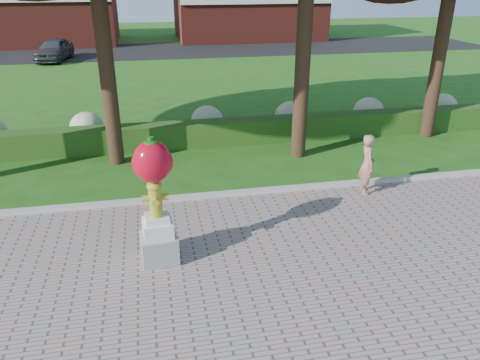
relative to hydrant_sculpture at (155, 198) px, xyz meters
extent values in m
plane|color=#254D13|center=(0.96, -0.43, -1.38)|extent=(100.00, 100.00, 0.00)
cube|color=#ADADA5|center=(0.96, 2.57, -1.31)|extent=(40.00, 0.18, 0.15)
cube|color=#1C3F12|center=(0.96, 6.57, -0.98)|extent=(24.00, 0.70, 0.80)
ellipsoid|color=#B0BA8E|center=(-2.04, 7.57, -0.83)|extent=(1.10, 1.10, 0.99)
ellipsoid|color=#B0BA8E|center=(1.96, 7.57, -0.83)|extent=(1.10, 1.10, 0.99)
ellipsoid|color=#B0BA8E|center=(4.96, 7.57, -0.83)|extent=(1.10, 1.10, 0.99)
ellipsoid|color=#B0BA8E|center=(7.96, 7.57, -0.83)|extent=(1.10, 1.10, 0.99)
ellipsoid|color=#B0BA8E|center=(10.96, 7.57, -0.83)|extent=(1.10, 1.10, 0.99)
cube|color=black|center=(0.96, 27.57, -1.37)|extent=(50.00, 8.00, 0.02)
cylinder|color=black|center=(-1.04, 5.57, 1.70)|extent=(0.44, 0.44, 6.16)
cylinder|color=black|center=(4.46, 5.07, 2.26)|extent=(0.44, 0.44, 7.28)
cylinder|color=black|center=(9.46, 6.07, 1.56)|extent=(0.44, 0.44, 5.88)
cube|color=gray|center=(0.00, 0.00, -1.07)|extent=(0.74, 0.74, 0.55)
cube|color=silver|center=(0.00, 0.00, -0.63)|extent=(0.60, 0.60, 0.31)
cube|color=silver|center=(0.00, 0.00, -0.42)|extent=(0.48, 0.48, 0.11)
cylinder|color=#9C9922|center=(0.00, 0.00, -0.06)|extent=(0.24, 0.24, 0.62)
ellipsoid|color=#9C9922|center=(0.00, 0.00, 0.25)|extent=(0.29, 0.29, 0.20)
cylinder|color=#9C9922|center=(-0.18, 0.00, 0.01)|extent=(0.13, 0.12, 0.12)
cylinder|color=#9C9922|center=(0.18, 0.00, 0.01)|extent=(0.13, 0.12, 0.12)
cylinder|color=#9C9922|center=(0.00, -0.17, 0.01)|extent=(0.13, 0.13, 0.13)
cylinder|color=#9C9922|center=(0.00, 0.00, 0.34)|extent=(0.09, 0.09, 0.06)
ellipsoid|color=#B3091D|center=(0.00, 0.00, 0.73)|extent=(0.70, 0.62, 0.80)
ellipsoid|color=#B3091D|center=(-0.20, 0.00, 0.71)|extent=(0.34, 0.34, 0.51)
ellipsoid|color=#B3091D|center=(0.20, 0.00, 0.71)|extent=(0.34, 0.34, 0.51)
cylinder|color=#175814|center=(0.00, 0.00, 1.13)|extent=(0.11, 0.11, 0.13)
ellipsoid|color=#175814|center=(0.00, 0.00, 1.09)|extent=(0.27, 0.27, 0.09)
imported|color=#AE7463|center=(5.27, 2.09, -0.57)|extent=(0.45, 0.62, 1.56)
imported|color=#3D3E44|center=(-5.66, 24.57, -0.67)|extent=(2.27, 4.27, 1.38)
camera|label=1|loc=(0.02, -7.94, 3.83)|focal=35.00mm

